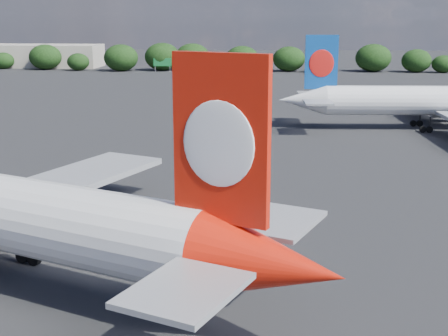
{
  "coord_description": "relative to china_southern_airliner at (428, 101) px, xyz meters",
  "views": [
    {
      "loc": [
        19.57,
        -31.81,
        18.91
      ],
      "look_at": [
        16.0,
        12.0,
        8.0
      ],
      "focal_mm": 50.0,
      "sensor_mm": 36.0,
      "label": 1
    }
  ],
  "objects": [
    {
      "name": "ground",
      "position": [
        -45.0,
        -13.67,
        -4.74
      ],
      "size": [
        500.0,
        500.0,
        0.0
      ],
      "primitive_type": "plane",
      "color": "black",
      "rests_on": "ground"
    },
    {
      "name": "china_southern_airliner",
      "position": [
        0.0,
        0.0,
        0.0
      ],
      "size": [
        47.65,
        45.29,
        15.56
      ],
      "color": "silver",
      "rests_on": "ground"
    },
    {
      "name": "terminal_building",
      "position": [
        -110.0,
        118.33,
        -0.74
      ],
      "size": [
        42.0,
        16.0,
        8.0
      ],
      "color": "gray",
      "rests_on": "ground"
    },
    {
      "name": "highway_sign",
      "position": [
        -63.0,
        102.33,
        -1.61
      ],
      "size": [
        6.0,
        0.3,
        4.5
      ],
      "color": "#14672D",
      "rests_on": "ground"
    },
    {
      "name": "billboard_yellow",
      "position": [
        -33.0,
        108.33,
        -0.87
      ],
      "size": [
        5.0,
        0.3,
        5.5
      ],
      "color": "gold",
      "rests_on": "ground"
    },
    {
      "name": "horizon_treeline",
      "position": [
        -37.79,
        106.43,
        -0.49
      ],
      "size": [
        204.65,
        15.48,
        9.32
      ],
      "color": "black",
      "rests_on": "ground"
    }
  ]
}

